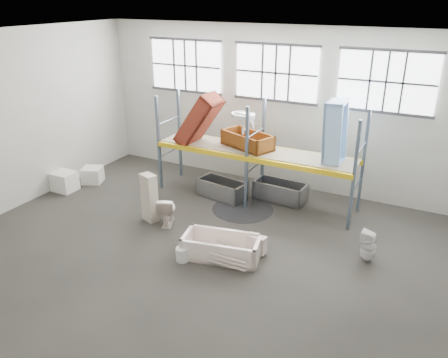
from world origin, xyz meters
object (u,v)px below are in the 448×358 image
Objects in this scene: bathtub_beige at (222,247)px; steel_tub_right at (280,191)px; toilet_beige at (167,210)px; blue_tub_upright at (335,133)px; cistern_tall at (149,198)px; rust_tub_flat at (247,140)px; carton_near at (64,181)px; bucket at (182,254)px; steel_tub_left at (222,189)px; toilet_white at (368,246)px.

steel_tub_right is (0.11, 3.64, 0.02)m from bathtub_beige.
toilet_beige reaches higher than steel_tub_right.
blue_tub_upright reaches higher than toilet_beige.
cistern_tall is 0.85× the size of rust_tub_flat.
blue_tub_upright reaches higher than carton_near.
steel_tub_right reaches higher than bathtub_beige.
cistern_tall is (-0.53, -0.06, 0.28)m from toilet_beige.
bathtub_beige is 3.65m from steel_tub_right.
cistern_tall is 0.80× the size of blue_tub_upright.
blue_tub_upright is 4.94× the size of bucket.
blue_tub_upright reaches higher than steel_tub_left.
steel_tub_left is 0.96× the size of steel_tub_right.
rust_tub_flat reaches higher than steel_tub_right.
toilet_white reaches higher than steel_tub_left.
blue_tub_upright is (1.64, 3.40, 2.13)m from bathtub_beige.
cistern_tall reaches higher than toilet_beige.
toilet_white is 9.38m from carton_near.
steel_tub_left is 3.67m from bucket.
rust_tub_flat is at bearing -137.15° from toilet_beige.
steel_tub_left is at bearing -126.81° from toilet_beige.
toilet_beige reaches higher than steel_tub_left.
steel_tub_left is 5.05m from carton_near.
bathtub_beige is 1.34× the size of cistern_tall.
toilet_beige is 0.50× the size of rust_tub_flat.
steel_tub_right is 0.97× the size of rust_tub_flat.
bathtub_beige is 1.14× the size of rust_tub_flat.
rust_tub_flat is at bearing 33.32° from steel_tub_left.
rust_tub_flat is at bearing 93.51° from bathtub_beige.
toilet_white is (3.12, 1.41, 0.12)m from bathtub_beige.
steel_tub_left is 2.09× the size of carton_near.
rust_tub_flat is 4.60× the size of bucket.
blue_tub_upright is 8.46m from carton_near.
toilet_white is at bearing -18.85° from steel_tub_left.
steel_tub_left is 0.87× the size of blue_tub_upright.
toilet_white is 2.26× the size of bucket.
bucket is 0.49× the size of carton_near.
cistern_tall reaches higher than toilet_white.
rust_tub_flat reaches higher than cistern_tall.
carton_near is (-6.25, 1.18, 0.04)m from bathtub_beige.
steel_tub_right is 4.31m from bucket.
blue_tub_upright reaches higher than toilet_white.
blue_tub_upright is at bearing 7.21° from steel_tub_left.
bathtub_beige is 3.43m from toilet_white.
rust_tub_flat reaches higher than toilet_white.
bucket is at bearing -101.35° from steel_tub_right.
toilet_white reaches higher than steel_tub_right.
steel_tub_right is (2.72, 2.88, -0.40)m from cistern_tall.
steel_tub_right reaches higher than bucket.
carton_near is (-5.51, 1.76, 0.13)m from bucket.
steel_tub_right is (2.20, 2.83, -0.11)m from toilet_beige.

